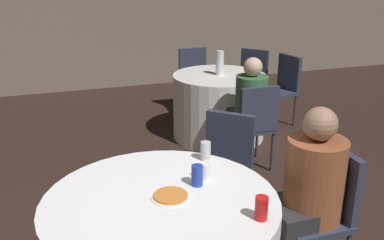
{
  "coord_description": "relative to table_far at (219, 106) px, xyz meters",
  "views": [
    {
      "loc": [
        -0.37,
        -1.95,
        1.93
      ],
      "look_at": [
        0.58,
        0.86,
        0.85
      ],
      "focal_mm": 40.0,
      "sensor_mm": 36.0,
      "label": 1
    }
  ],
  "objects": [
    {
      "name": "wall_back",
      "position": [
        -1.44,
        2.61,
        1.02
      ],
      "size": [
        16.0,
        0.06,
        2.8
      ],
      "color": "#7A6B5B",
      "rests_on": "ground_plane"
    },
    {
      "name": "table_far",
      "position": [
        0.0,
        0.0,
        0.0
      ],
      "size": [
        1.07,
        1.07,
        0.75
      ],
      "color": "white",
      "rests_on": "ground_plane"
    },
    {
      "name": "chair_near_east",
      "position": [
        -0.28,
        -2.46,
        0.15
      ],
      "size": [
        0.41,
        0.4,
        0.88
      ],
      "rotation": [
        0.0,
        0.0,
        1.57
      ],
      "color": "#2D3347",
      "rests_on": "ground_plane"
    },
    {
      "name": "chair_near_northeast",
      "position": [
        -0.63,
        -1.68,
        0.15
      ],
      "size": [
        0.57,
        0.57,
        0.88
      ],
      "rotation": [
        0.0,
        0.0,
        -3.88
      ],
      "color": "#2D3347",
      "rests_on": "ground_plane"
    },
    {
      "name": "chair_far_northeast",
      "position": [
        0.72,
        0.62,
        0.15
      ],
      "size": [
        0.56,
        0.56,
        0.88
      ],
      "rotation": [
        0.0,
        0.0,
        -4.0
      ],
      "color": "#2D3347",
      "rests_on": "ground_plane"
    },
    {
      "name": "chair_far_north",
      "position": [
        0.02,
        0.95,
        0.15
      ],
      "size": [
        0.41,
        0.41,
        0.88
      ],
      "rotation": [
        0.0,
        0.0,
        -3.16
      ],
      "color": "#2D3347",
      "rests_on": "ground_plane"
    },
    {
      "name": "chair_far_east",
      "position": [
        0.93,
        0.17,
        0.15
      ],
      "size": [
        0.47,
        0.46,
        0.88
      ],
      "rotation": [
        0.0,
        0.0,
        -4.54
      ],
      "color": "#2D3347",
      "rests_on": "ground_plane"
    },
    {
      "name": "chair_far_south",
      "position": [
        -0.02,
        -0.95,
        0.15
      ],
      "size": [
        0.41,
        0.41,
        0.88
      ],
      "rotation": [
        0.0,
        0.0,
        -0.02
      ],
      "color": "#2D3347",
      "rests_on": "ground_plane"
    },
    {
      "name": "person_green_jacket",
      "position": [
        -0.01,
        -0.78,
        0.18
      ],
      "size": [
        0.31,
        0.5,
        1.12
      ],
      "rotation": [
        0.0,
        0.0,
        -0.02
      ],
      "color": "#282828",
      "rests_on": "ground_plane"
    },
    {
      "name": "person_floral_shirt",
      "position": [
        -0.44,
        -2.46,
        0.22
      ],
      "size": [
        0.52,
        0.36,
        1.17
      ],
      "rotation": [
        0.0,
        0.0,
        1.57
      ],
      "color": "#282828",
      "rests_on": "ground_plane"
    },
    {
      "name": "pizza_plate_near",
      "position": [
        -1.28,
        -2.46,
        0.38
      ],
      "size": [
        0.21,
        0.21,
        0.02
      ],
      "color": "white",
      "rests_on": "table_near"
    },
    {
      "name": "soda_can_blue",
      "position": [
        -1.1,
        -2.38,
        0.44
      ],
      "size": [
        0.07,
        0.07,
        0.12
      ],
      "color": "#1E38A5",
      "rests_on": "table_near"
    },
    {
      "name": "soda_can_silver",
      "position": [
        -0.94,
        -2.07,
        0.44
      ],
      "size": [
        0.07,
        0.07,
        0.12
      ],
      "color": "silver",
      "rests_on": "table_near"
    },
    {
      "name": "soda_can_red",
      "position": [
        -0.92,
        -2.8,
        0.44
      ],
      "size": [
        0.07,
        0.07,
        0.12
      ],
      "color": "red",
      "rests_on": "table_near"
    },
    {
      "name": "cup_near",
      "position": [
        -1.03,
        -2.31,
        0.42
      ],
      "size": [
        0.07,
        0.07,
        0.1
      ],
      "color": "white",
      "rests_on": "table_near"
    },
    {
      "name": "bottle_far",
      "position": [
        -0.0,
        0.0,
        0.51
      ],
      "size": [
        0.09,
        0.09,
        0.28
      ],
      "color": "silver",
      "rests_on": "table_far"
    }
  ]
}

